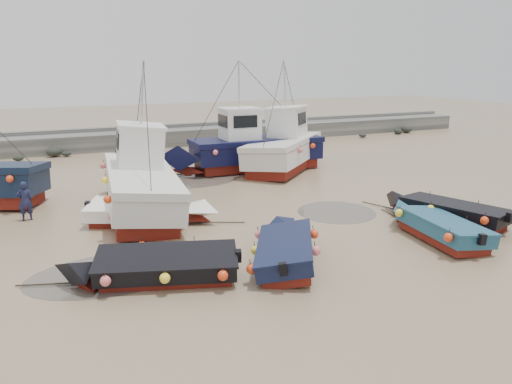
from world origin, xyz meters
The scene contains 14 objects.
ground centered at (0.00, 0.00, 0.00)m, with size 120.00×120.00×0.00m, color #917658.
seawall centered at (0.05, 21.99, 0.63)m, with size 60.00×4.92×1.50m.
puddle_a centered at (-4.29, -0.53, 0.00)m, with size 5.30×5.30×0.01m, color #534B43.
puddle_b centered at (5.29, 2.11, 0.00)m, with size 3.31×3.31×0.01m, color #534B43.
puddle_d centered at (1.38, 11.31, 0.00)m, with size 6.03×6.03×0.01m, color #534B43.
dinghy_1 centered at (0.93, -1.82, 0.55)m, with size 3.64×5.68×1.43m.
dinghy_2 centered at (6.77, -2.08, 0.55)m, with size 2.32×5.92×1.43m.
dinghy_4 centered at (-3.32, -1.57, 0.54)m, with size 6.26×3.04×1.43m.
dinghy_5 centered at (-2.33, 3.85, 0.54)m, with size 5.95×3.57×1.43m.
dinghy_6 centered at (8.48, -0.75, 0.54)m, with size 3.23×6.12×1.43m.
cabin_boat_1 centered at (-2.35, 5.87, 1.31)m, with size 3.71×11.03×6.22m.
cabin_boat_2 centered at (5.08, 11.48, 1.32)m, with size 10.80×3.40×6.22m.
cabin_boat_3 centered at (7.45, 10.80, 1.36)m, with size 7.97×7.66×6.22m.
person centered at (-6.74, 6.21, 0.00)m, with size 0.59×0.39×1.61m, color #181C3A.
Camera 1 is at (-6.07, -15.04, 6.21)m, focal length 35.00 mm.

